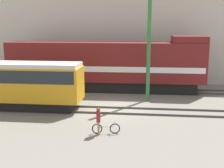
{
  "coord_description": "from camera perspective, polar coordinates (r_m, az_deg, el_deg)",
  "views": [
    {
      "loc": [
        1.88,
        -19.97,
        5.98
      ],
      "look_at": [
        -0.38,
        0.4,
        1.8
      ],
      "focal_mm": 45.0,
      "sensor_mm": 36.0,
      "label": 1
    }
  ],
  "objects": [
    {
      "name": "utility_pole_left",
      "position": [
        22.79,
        7.52,
        8.85
      ],
      "size": [
        0.31,
        0.31,
        9.91
      ],
      "color": "#2D7238",
      "rests_on": "ground"
    },
    {
      "name": "streetcar",
      "position": [
        21.75,
        -18.33,
        0.3
      ],
      "size": [
        9.24,
        2.54,
        3.44
      ],
      "color": "black",
      "rests_on": "ground"
    },
    {
      "name": "person",
      "position": [
        15.8,
        -2.78,
        -7.01
      ],
      "size": [
        0.27,
        0.39,
        1.59
      ],
      "color": "#8C7A5B",
      "rests_on": "ground"
    },
    {
      "name": "ground_plane",
      "position": [
        20.93,
        0.92,
        -5.07
      ],
      "size": [
        120.0,
        120.0,
        0.0
      ],
      "primitive_type": "plane",
      "color": "slate"
    },
    {
      "name": "freight_locomotive",
      "position": [
        26.61,
        -1.17,
        3.82
      ],
      "size": [
        18.37,
        3.04,
        5.18
      ],
      "color": "black",
      "rests_on": "ground"
    },
    {
      "name": "building_backdrop",
      "position": [
        33.1,
        3.13,
        10.0
      ],
      "size": [
        40.57,
        6.0,
        10.22
      ],
      "color": "beige",
      "rests_on": "ground"
    },
    {
      "name": "track_far",
      "position": [
        26.87,
        2.17,
        -1.19
      ],
      "size": [
        60.0,
        1.51,
        0.14
      ],
      "color": "#47423D",
      "rests_on": "ground"
    },
    {
      "name": "bicycle",
      "position": [
        16.15,
        -1.23,
        -9.04
      ],
      "size": [
        1.61,
        0.44,
        0.66
      ],
      "color": "black",
      "rests_on": "ground"
    },
    {
      "name": "track_near",
      "position": [
        20.34,
        0.76,
        -5.37
      ],
      "size": [
        60.0,
        1.5,
        0.14
      ],
      "color": "#47423D",
      "rests_on": "ground"
    }
  ]
}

